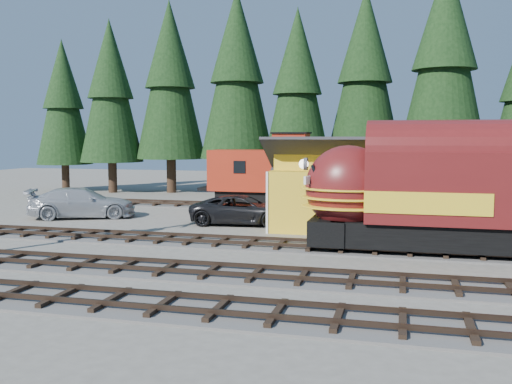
% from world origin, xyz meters
% --- Properties ---
extents(ground, '(120.00, 120.00, 0.00)m').
position_xyz_m(ground, '(0.00, 0.00, 0.00)').
color(ground, '#6B665B').
rests_on(ground, ground).
extents(track_spur, '(32.00, 3.20, 0.33)m').
position_xyz_m(track_spur, '(-10.00, 18.00, 0.06)').
color(track_spur, '#4C4947').
rests_on(track_spur, ground).
extents(depot, '(12.80, 7.00, 5.30)m').
position_xyz_m(depot, '(-0.00, 10.50, 2.96)').
color(depot, gold).
rests_on(depot, ground).
extents(conifer_backdrop, '(80.33, 24.41, 16.85)m').
position_xyz_m(conifer_backdrop, '(7.19, 24.71, 10.27)').
color(conifer_backdrop, black).
rests_on(conifer_backdrop, ground).
extents(locomotive, '(16.82, 3.34, 4.57)m').
position_xyz_m(locomotive, '(4.59, 4.00, 2.66)').
color(locomotive, black).
rests_on(locomotive, ground).
extents(caboose, '(9.92, 2.88, 5.16)m').
position_xyz_m(caboose, '(-7.63, 18.00, 2.56)').
color(caboose, black).
rests_on(caboose, ground).
extents(pickup_truck_a, '(6.58, 3.48, 1.76)m').
position_xyz_m(pickup_truck_a, '(-8.14, 10.31, 0.88)').
color(pickup_truck_a, black).
rests_on(pickup_truck_a, ground).
extents(pickup_truck_b, '(7.31, 5.34, 1.97)m').
position_xyz_m(pickup_truck_b, '(-19.09, 10.38, 0.98)').
color(pickup_truck_b, '#B4B8BD').
rests_on(pickup_truck_b, ground).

